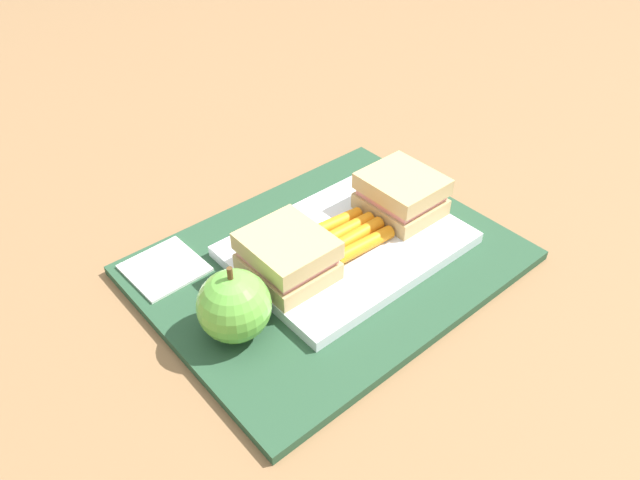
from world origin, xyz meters
TOP-DOWN VIEW (x-y plane):
  - ground_plane at (0.00, 0.00)m, footprint 2.40×2.40m
  - lunchbag_mat at (0.00, 0.00)m, footprint 0.36×0.28m
  - food_tray at (-0.03, 0.00)m, footprint 0.23×0.17m
  - sandwich_half_left at (-0.10, 0.00)m, footprint 0.07×0.08m
  - sandwich_half_right at (0.05, 0.00)m, footprint 0.07×0.08m
  - carrot_sticks_bundle at (-0.03, 0.00)m, footprint 0.08×0.06m
  - apple at (0.13, 0.02)m, footprint 0.07×0.07m
  - paper_napkin at (0.14, -0.10)m, footprint 0.07×0.07m

SIDE VIEW (x-z plane):
  - ground_plane at x=0.00m, z-range 0.00..0.00m
  - lunchbag_mat at x=0.00m, z-range 0.00..0.01m
  - paper_napkin at x=0.14m, z-range 0.01..0.01m
  - food_tray at x=-0.03m, z-range 0.01..0.02m
  - carrot_sticks_bundle at x=-0.03m, z-range 0.02..0.04m
  - apple at x=0.13m, z-range 0.00..0.08m
  - sandwich_half_left at x=-0.10m, z-range 0.02..0.07m
  - sandwich_half_right at x=0.05m, z-range 0.02..0.07m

